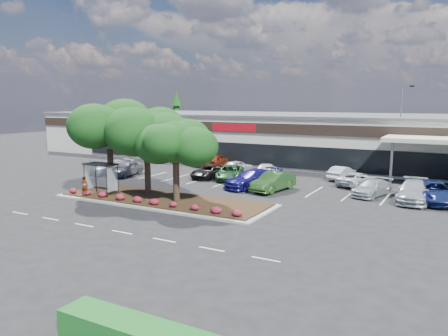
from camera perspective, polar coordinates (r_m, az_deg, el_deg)
The scene contains 28 objects.
ground at distance 31.24m, azimuth -9.36°, elevation -6.18°, with size 160.00×160.00×0.00m, color black.
retail_store at distance 60.72m, azimuth 10.80°, elevation 4.01°, with size 80.40×25.20×6.25m.
landscape_island at distance 35.47m, azimuth -7.92°, elevation -4.15°, with size 18.00×6.00×0.26m.
lane_markings at distance 39.78m, azimuth -0.21°, elevation -2.83°, with size 33.12×20.06×0.01m.
shrub_row at distance 33.77m, azimuth -10.07°, elevation -4.18°, with size 17.00×0.80×0.50m, color maroon, non-canonical shape.
bus_shelter at distance 37.82m, azimuth -15.64°, elevation -0.22°, with size 2.75×1.55×2.59m.
island_tree_west at distance 39.04m, azimuth -14.69°, elevation 2.90°, with size 7.20×7.20×7.89m, color black, non-canonical shape.
island_tree_mid at distance 37.29m, azimuth -10.02°, elevation 2.35°, with size 6.60×6.60×7.32m, color black, non-canonical shape.
island_tree_east at distance 33.76m, azimuth -6.30°, elevation 1.08°, with size 5.80×5.80×6.50m, color black, non-canonical shape.
hedge_south_east at distance 15.38m, azimuth -11.22°, elevation -20.71°, with size 6.00×1.30×0.90m, color #0F4D16.
conifer_north_west at distance 85.09m, azimuth -6.22°, elevation 6.66°, with size 4.40×4.40×10.00m, color black.
person_waiting at distance 37.71m, azimuth -17.73°, elevation -2.25°, with size 0.59×0.39×1.62m, color #594C47.
light_pole at distance 52.13m, azimuth 22.07°, elevation 4.08°, with size 1.43×0.50×9.79m.
car_0 at distance 50.22m, azimuth -14.51°, elevation 0.14°, with size 2.03×4.99×1.45m, color #B4B9C1.
car_1 at distance 48.29m, azimuth -12.60°, elevation -0.07°, with size 1.82×4.53×1.54m, color #595A60.
car_2 at distance 45.73m, azimuth -1.92°, elevation -0.47°, with size 2.24×4.86×1.35m, color black.
car_3 at distance 44.74m, azimuth 0.78°, elevation -0.60°, with size 2.42×5.24×1.46m, color #20552C.
car_4 at distance 40.50m, azimuth 3.75°, elevation -1.43°, with size 2.38×5.86×1.70m, color navy.
car_5 at distance 39.29m, azimuth 6.45°, elevation -1.79°, with size 1.79×5.13×1.69m, color #234B1D.
car_6 at distance 39.14m, azimuth 18.77°, elevation -2.49°, with size 1.91×4.70×1.36m, color #A1A8AD.
car_7 at distance 38.46m, azimuth 25.70°, elevation -2.86°, with size 2.75×5.96×1.66m, color navy.
car_8 at distance 38.06m, azimuth 23.47°, elevation -2.83°, with size 2.32×5.70×1.65m, color #A3A8AE.
car_9 at distance 54.24m, azimuth -2.27°, elevation 1.03°, with size 1.53×4.37×1.44m, color #A5ABB0.
car_10 at distance 53.46m, azimuth -0.97°, elevation 1.03°, with size 1.94×4.82×1.64m, color maroon.
car_11 at distance 48.81m, azimuth 1.74°, elevation 0.18°, with size 1.73×4.29×1.46m, color #B7B7B7.
car_12 at distance 47.03m, azimuth 5.53°, elevation -0.23°, with size 1.93×4.74×1.38m, color silver.
car_14 at distance 46.30m, azimuth 15.14°, elevation -0.63°, with size 1.47×4.22×1.39m, color #B5BCC1.
car_15 at distance 43.19m, azimuth 17.00°, elevation -1.41°, with size 2.20×4.77×1.33m, color silver.
Camera 1 is at (18.78, -23.65, 7.97)m, focal length 35.00 mm.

